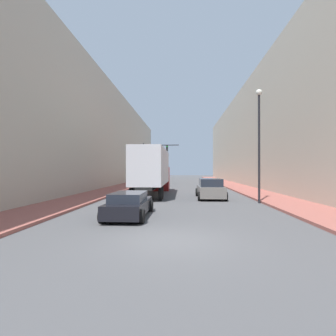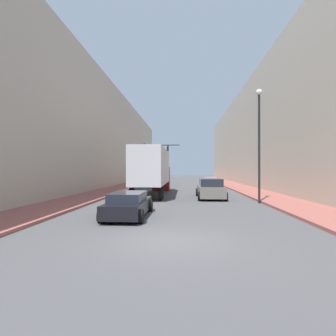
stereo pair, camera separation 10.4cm
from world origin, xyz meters
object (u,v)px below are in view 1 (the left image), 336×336
semi_truck (153,170)px  suv_car (210,189)px  traffic_signal_gantry (152,156)px  sedan_car (129,205)px  street_lamp (259,132)px

semi_truck → suv_car: 6.01m
semi_truck → traffic_signal_gantry: size_ratio=1.86×
sedan_car → suv_car: 10.02m
street_lamp → suv_car: bearing=137.3°
sedan_car → traffic_signal_gantry: 27.89m
semi_truck → suv_car: semi_truck is taller
semi_truck → traffic_signal_gantry: traffic_signal_gantry is taller
sedan_car → street_lamp: 10.93m
suv_car → street_lamp: 6.08m
sedan_car → suv_car: (4.97, 8.70, 0.17)m
sedan_car → semi_truck: bearing=90.6°
sedan_car → street_lamp: street_lamp is taller
semi_truck → suv_car: (5.10, -2.75, -1.59)m
semi_truck → sedan_car: size_ratio=2.63×
street_lamp → traffic_signal_gantry: bearing=115.4°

